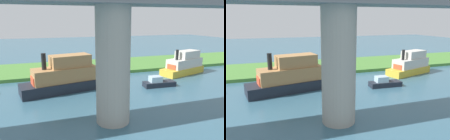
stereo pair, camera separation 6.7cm
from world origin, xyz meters
TOP-DOWN VIEW (x-y plane):
  - ground_plane at (0.00, 0.00)m, footprint 160.00×160.00m
  - grassy_bank at (0.00, -6.00)m, footprint 80.00×12.00m
  - bridge_pylon at (1.70, 15.97)m, footprint 2.91×2.91m
  - person_on_bank at (-5.51, -2.65)m, footprint 0.50×0.50m
  - mooring_post at (8.15, -1.98)m, footprint 0.20×0.20m
  - skiff_small at (-15.08, 3.07)m, footprint 8.62×5.05m
  - riverboat_paddlewheel at (4.88, 5.97)m, footprint 10.19×5.11m
  - motorboat_white at (-7.40, 8.12)m, footprint 4.42×1.80m

SIDE VIEW (x-z plane):
  - ground_plane at x=0.00m, z-range 0.00..0.00m
  - grassy_bank at x=0.00m, z-range 0.00..0.50m
  - motorboat_white at x=-7.40m, z-range -0.21..1.24m
  - mooring_post at x=8.15m, z-range 0.50..1.44m
  - person_on_bank at x=-5.51m, z-range 0.51..1.90m
  - skiff_small at x=-15.08m, z-range -0.54..3.64m
  - riverboat_paddlewheel at x=4.88m, z-range -0.64..4.33m
  - bridge_pylon at x=1.70m, z-range 0.00..9.97m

